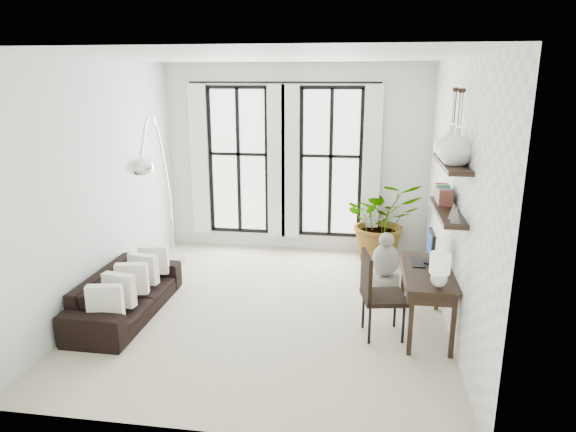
% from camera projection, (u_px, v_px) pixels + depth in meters
% --- Properties ---
extents(floor, '(5.00, 5.00, 0.00)m').
position_uv_depth(floor, '(270.00, 308.00, 6.82)').
color(floor, beige).
rests_on(floor, ground).
extents(ceiling, '(5.00, 5.00, 0.00)m').
position_uv_depth(ceiling, '(268.00, 57.00, 5.98)').
color(ceiling, white).
rests_on(ceiling, wall_back).
extents(wall_left, '(0.00, 5.00, 5.00)m').
position_uv_depth(wall_left, '(101.00, 185.00, 6.72)').
color(wall_left, silver).
rests_on(wall_left, floor).
extents(wall_right, '(0.00, 5.00, 5.00)m').
position_uv_depth(wall_right, '(456.00, 197.00, 6.08)').
color(wall_right, white).
rests_on(wall_right, floor).
extents(wall_back, '(4.50, 0.00, 4.50)m').
position_uv_depth(wall_back, '(296.00, 159.00, 8.78)').
color(wall_back, white).
rests_on(wall_back, floor).
extents(windows, '(3.26, 0.13, 2.65)m').
position_uv_depth(windows, '(284.00, 162.00, 8.76)').
color(windows, white).
rests_on(windows, wall_back).
extents(wall_shelves, '(0.25, 1.30, 0.60)m').
position_uv_depth(wall_shelves, '(448.00, 191.00, 5.78)').
color(wall_shelves, black).
rests_on(wall_shelves, wall_right).
extents(sofa, '(0.78, 1.98, 0.58)m').
position_uv_depth(sofa, '(126.00, 294.00, 6.57)').
color(sofa, black).
rests_on(sofa, floor).
extents(throw_pillows, '(0.40, 1.52, 0.40)m').
position_uv_depth(throw_pillows, '(132.00, 279.00, 6.50)').
color(throw_pillows, white).
rests_on(throw_pillows, sofa).
extents(plant, '(1.43, 1.31, 1.36)m').
position_uv_depth(plant, '(382.00, 220.00, 8.47)').
color(plant, '#2D7228').
rests_on(plant, floor).
extents(desk, '(0.56, 1.32, 1.17)m').
position_uv_depth(desk, '(428.00, 276.00, 5.99)').
color(desk, black).
rests_on(desk, floor).
extents(desk_chair, '(0.57, 0.57, 1.03)m').
position_uv_depth(desk_chair, '(376.00, 290.00, 5.96)').
color(desk_chair, black).
rests_on(desk_chair, floor).
extents(arc_lamp, '(0.75, 2.24, 2.51)m').
position_uv_depth(arc_lamp, '(155.00, 154.00, 7.06)').
color(arc_lamp, silver).
rests_on(arc_lamp, floor).
extents(buddha, '(0.44, 0.44, 0.79)m').
position_uv_depth(buddha, '(385.00, 263.00, 7.53)').
color(buddha, slate).
rests_on(buddha, floor).
extents(vase_a, '(0.37, 0.37, 0.38)m').
position_uv_depth(vase_a, '(457.00, 147.00, 5.37)').
color(vase_a, white).
rests_on(vase_a, shelf_upper).
extents(vase_b, '(0.37, 0.37, 0.38)m').
position_uv_depth(vase_b, '(451.00, 142.00, 5.75)').
color(vase_b, white).
rests_on(vase_b, shelf_upper).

